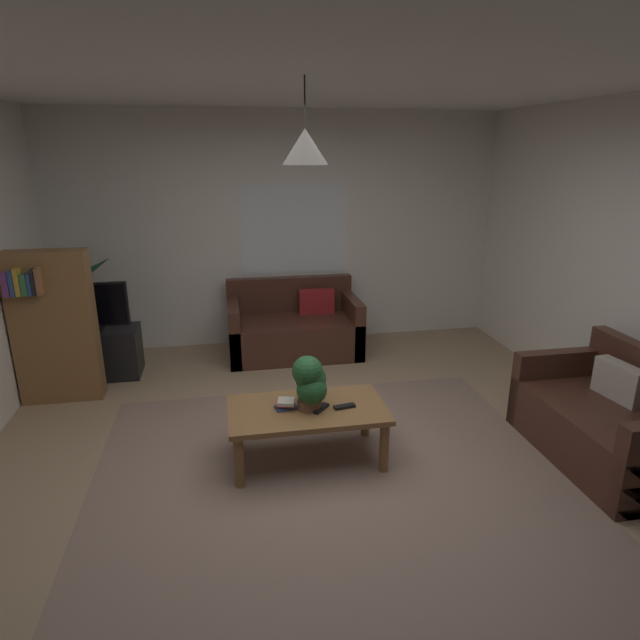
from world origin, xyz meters
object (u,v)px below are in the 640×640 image
object	(u,v)px
potted_palm_corner	(81,314)
bookshelf_corner	(54,326)
potted_plant_on_table	(310,382)
tv_stand	(94,353)
remote_on_table_0	(344,406)
couch_right_side	(610,425)
book_on_table_0	(286,407)
remote_on_table_1	(321,408)
book_on_table_2	(286,402)
book_on_table_1	(285,404)
couch_under_window	(294,330)
pendant_lamp	(305,147)
tv	(87,307)
coffee_table	(307,415)

from	to	relation	value
potted_palm_corner	bookshelf_corner	world-z (taller)	bookshelf_corner
potted_plant_on_table	tv_stand	xyz separation A→B (m)	(-1.91, 1.93, -0.39)
remote_on_table_0	tv_stand	size ratio (longest dim) A/B	0.18
couch_right_side	book_on_table_0	bearing A→B (deg)	-99.98
remote_on_table_0	remote_on_table_1	size ratio (longest dim) A/B	1.00
book_on_table_2	bookshelf_corner	world-z (taller)	bookshelf_corner
couch_right_side	remote_on_table_0	bearing A→B (deg)	-100.02
couch_right_side	tv_stand	world-z (taller)	couch_right_side
book_on_table_1	tv_stand	size ratio (longest dim) A/B	0.15
couch_under_window	pendant_lamp	bearing A→B (deg)	-95.26
pendant_lamp	tv_stand	bearing A→B (deg)	134.60
book_on_table_2	potted_palm_corner	distance (m)	3.00
tv	bookshelf_corner	distance (m)	0.51
couch_under_window	coffee_table	xyz separation A→B (m)	(-0.20, -2.20, 0.09)
couch_right_side	coffee_table	world-z (taller)	couch_right_side
coffee_table	book_on_table_0	distance (m)	0.17
couch_right_side	book_on_table_2	distance (m)	2.42
book_on_table_1	potted_plant_on_table	world-z (taller)	potted_plant_on_table
coffee_table	remote_on_table_0	xyz separation A→B (m)	(0.27, -0.05, 0.08)
coffee_table	book_on_table_0	world-z (taller)	book_on_table_0
couch_right_side	book_on_table_2	size ratio (longest dim) A/B	10.96
coffee_table	potted_palm_corner	world-z (taller)	potted_palm_corner
potted_palm_corner	potted_plant_on_table	bearing A→B (deg)	-48.09
coffee_table	book_on_table_1	distance (m)	0.18
tv	potted_palm_corner	world-z (taller)	potted_palm_corner
potted_plant_on_table	tv	bearing A→B (deg)	135.05
tv	potted_palm_corner	distance (m)	0.50
remote_on_table_0	tv	size ratio (longest dim) A/B	0.20
book_on_table_0	potted_plant_on_table	xyz separation A→B (m)	(0.17, -0.03, 0.20)
book_on_table_0	remote_on_table_1	distance (m)	0.26
tv_stand	tv	world-z (taller)	tv
tv	bookshelf_corner	size ratio (longest dim) A/B	0.56
couch_right_side	potted_palm_corner	world-z (taller)	potted_palm_corner
book_on_table_0	tv_stand	bearing A→B (deg)	132.47
book_on_table_0	book_on_table_1	xyz separation A→B (m)	(-0.00, 0.00, 0.02)
couch_under_window	bookshelf_corner	xyz separation A→B (m)	(-2.28, -0.77, 0.44)
book_on_table_0	potted_palm_corner	world-z (taller)	potted_palm_corner
couch_right_side	pendant_lamp	size ratio (longest dim) A/B	2.55
couch_under_window	book_on_table_2	bearing A→B (deg)	-99.22
book_on_table_0	remote_on_table_1	bearing A→B (deg)	-15.76
book_on_table_2	potted_plant_on_table	bearing A→B (deg)	-7.99
tv	pendant_lamp	bearing A→B (deg)	-45.08
book_on_table_2	tv_stand	xyz separation A→B (m)	(-1.74, 1.91, -0.23)
tv_stand	bookshelf_corner	xyz separation A→B (m)	(-0.19, -0.49, 0.47)
book_on_table_2	pendant_lamp	world-z (taller)	pendant_lamp
remote_on_table_0	pendant_lamp	distance (m)	1.83
couch_under_window	pendant_lamp	size ratio (longest dim) A/B	2.79
couch_right_side	remote_on_table_1	world-z (taller)	couch_right_side
potted_plant_on_table	pendant_lamp	world-z (taller)	pendant_lamp
couch_right_side	potted_plant_on_table	bearing A→B (deg)	-99.96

